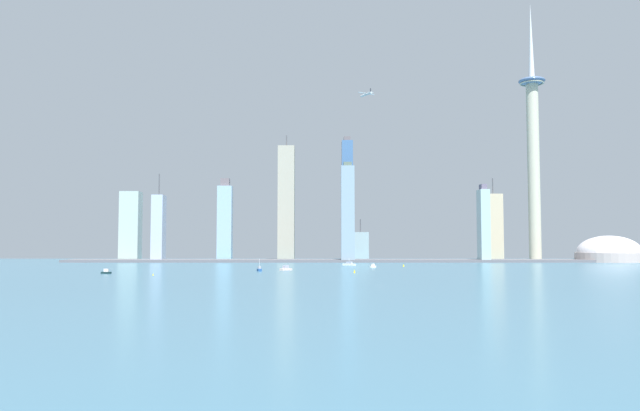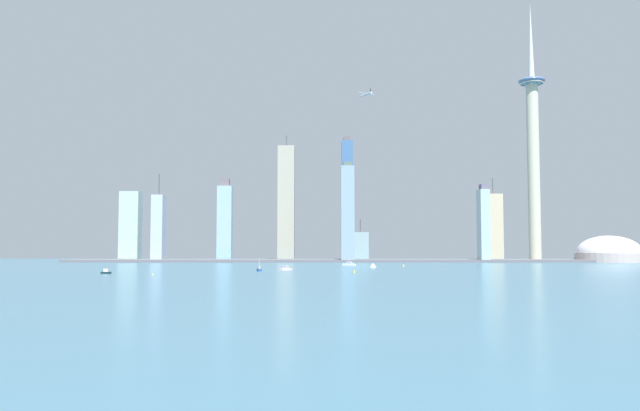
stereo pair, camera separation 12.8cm
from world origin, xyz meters
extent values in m
plane|color=#3D6B83|center=(0.00, 0.00, 0.00)|extent=(6000.00, 6000.00, 0.00)
cube|color=#5C5C63|center=(0.00, 445.68, 1.67)|extent=(760.06, 57.21, 3.33)
cylinder|color=#BAB79F|center=(266.45, 478.73, 129.03)|extent=(16.83, 16.83, 258.07)
ellipsoid|color=slate|center=(266.45, 478.73, 258.07)|extent=(37.30, 37.30, 10.16)
torus|color=#BAB79F|center=(266.45, 478.73, 254.51)|extent=(33.74, 33.74, 2.03)
cone|color=silver|center=(266.45, 478.73, 317.80)|extent=(8.42, 8.42, 109.29)
cylinder|color=#B2A29D|center=(355.51, 447.41, 6.36)|extent=(87.67, 87.67, 12.73)
ellipsoid|color=silver|center=(355.51, 447.41, 12.73)|extent=(83.29, 83.29, 45.85)
cube|color=#A5B4CC|center=(-261.34, 458.22, 45.92)|extent=(15.72, 21.77, 91.83)
cylinder|color=#4C4C51|center=(-261.34, 458.22, 106.70)|extent=(1.60, 1.60, 29.74)
cube|color=#8EA8AD|center=(23.00, 533.41, 20.91)|extent=(23.76, 15.28, 41.82)
cylinder|color=#4C4C51|center=(23.00, 533.41, 51.56)|extent=(1.60, 1.60, 19.47)
cube|color=#9DBCBC|center=(183.45, 440.37, 48.84)|extent=(12.56, 23.59, 97.68)
cube|color=#5D556B|center=(183.45, 440.37, 101.41)|extent=(7.53, 14.15, 7.47)
cube|color=#A09C8A|center=(-87.87, 515.63, 84.40)|extent=(24.22, 26.20, 168.80)
cylinder|color=#4C4C51|center=(-87.87, 515.63, 177.32)|extent=(1.60, 1.60, 17.03)
cube|color=#3E6392|center=(0.69, 479.79, 85.24)|extent=(15.49, 26.60, 170.48)
cube|color=#5C5558|center=(0.69, 479.79, 173.63)|extent=(9.29, 15.96, 6.30)
cube|color=#8CB0C8|center=(-177.76, 510.34, 54.66)|extent=(21.22, 16.05, 109.32)
cube|color=#655B61|center=(-177.76, 510.34, 114.91)|extent=(12.73, 9.63, 11.18)
cube|color=#A2BAB1|center=(-308.65, 485.91, 49.49)|extent=(27.34, 22.02, 98.98)
cube|color=#7E97AA|center=(-0.85, 432.70, 64.52)|extent=(17.74, 17.29, 129.03)
cube|color=#516255|center=(-0.85, 432.70, 131.70)|extent=(10.65, 10.37, 5.33)
cube|color=#BAAD8D|center=(216.01, 507.82, 48.55)|extent=(22.90, 23.51, 97.09)
cylinder|color=#4C4C51|center=(216.01, 507.82, 108.86)|extent=(1.60, 1.60, 23.54)
cube|color=beige|center=(-70.17, 193.16, 0.93)|extent=(11.54, 11.80, 1.86)
cube|color=#9B9CB4|center=(-70.17, 193.16, 3.24)|extent=(5.90, 5.97, 2.76)
cube|color=#204A88|center=(-93.54, 176.94, 1.11)|extent=(5.48, 9.16, 2.22)
cube|color=#999A9D|center=(-93.54, 176.94, 3.33)|extent=(3.23, 4.26, 2.21)
cylinder|color=silver|center=(-93.54, 176.94, 7.83)|extent=(0.24, 0.24, 6.79)
cube|color=black|center=(-217.41, 130.26, 0.80)|extent=(8.91, 3.68, 1.60)
cube|color=silver|center=(-217.41, 130.26, 2.88)|extent=(4.02, 2.18, 2.56)
cube|color=white|center=(-4.42, 320.73, 0.91)|extent=(15.37, 13.75, 1.81)
cube|color=#939DB5|center=(-4.42, 320.73, 3.05)|extent=(7.56, 7.04, 2.48)
cylinder|color=silver|center=(-4.42, 320.73, 6.32)|extent=(0.24, 0.24, 4.06)
cube|color=white|center=(17.61, 258.50, 0.93)|extent=(6.98, 6.54, 1.86)
cube|color=silver|center=(17.61, 258.50, 2.94)|extent=(3.49, 3.35, 2.15)
cone|color=yellow|center=(-8.20, 146.65, 1.47)|extent=(1.65, 1.65, 2.93)
cone|color=yellow|center=(-170.79, 103.89, 0.96)|extent=(1.02, 1.02, 1.92)
cone|color=yellow|center=(53.51, 286.23, 1.45)|extent=(1.79, 1.79, 2.89)
cylinder|color=silver|center=(29.12, 487.16, 240.68)|extent=(15.36, 22.97, 2.97)
sphere|color=silver|center=(22.72, 497.88, 240.68)|extent=(2.97, 2.97, 2.97)
cube|color=silver|center=(29.12, 487.16, 242.02)|extent=(24.63, 16.13, 0.50)
cube|color=silver|center=(34.50, 478.16, 241.13)|extent=(9.08, 6.42, 0.40)
cube|color=#2D333D|center=(34.50, 478.16, 244.67)|extent=(1.35, 1.80, 5.00)
camera|label=1|loc=(-38.01, -381.30, 25.91)|focal=34.14mm
camera|label=2|loc=(-37.88, -381.30, 25.91)|focal=34.14mm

